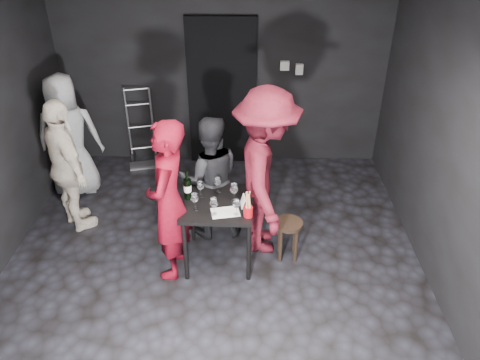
{
  "coord_description": "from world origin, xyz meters",
  "views": [
    {
      "loc": [
        0.36,
        -3.72,
        3.45
      ],
      "look_at": [
        0.29,
        0.25,
        0.99
      ],
      "focal_mm": 35.0,
      "sensor_mm": 36.0,
      "label": 1
    }
  ],
  "objects_px": {
    "server_red": "(167,191)",
    "man_maroon": "(266,154)",
    "bystander_grey": "(68,132)",
    "tasting_table": "(218,210)",
    "woman_black": "(210,180)",
    "bystander_cream": "(66,163)",
    "wine_bottle": "(188,188)",
    "breadstick_cup": "(248,205)",
    "stool": "(288,230)",
    "hand_truck": "(143,151)"
  },
  "relations": [
    {
      "from": "server_red",
      "to": "bystander_cream",
      "type": "xyz_separation_m",
      "value": [
        -1.26,
        0.75,
        -0.13
      ]
    },
    {
      "from": "server_red",
      "to": "breadstick_cup",
      "type": "xyz_separation_m",
      "value": [
        0.78,
        -0.07,
        -0.11
      ]
    },
    {
      "from": "man_maroon",
      "to": "wine_bottle",
      "type": "relative_size",
      "value": 7.31
    },
    {
      "from": "breadstick_cup",
      "to": "stool",
      "type": "bearing_deg",
      "value": 32.65
    },
    {
      "from": "bystander_cream",
      "to": "woman_black",
      "type": "bearing_deg",
      "value": -133.67
    },
    {
      "from": "man_maroon",
      "to": "breadstick_cup",
      "type": "height_order",
      "value": "man_maroon"
    },
    {
      "from": "stool",
      "to": "hand_truck",
      "type": "bearing_deg",
      "value": 134.05
    },
    {
      "from": "stool",
      "to": "man_maroon",
      "type": "height_order",
      "value": "man_maroon"
    },
    {
      "from": "breadstick_cup",
      "to": "server_red",
      "type": "bearing_deg",
      "value": 175.07
    },
    {
      "from": "hand_truck",
      "to": "bystander_grey",
      "type": "relative_size",
      "value": 0.67
    },
    {
      "from": "stool",
      "to": "bystander_cream",
      "type": "bearing_deg",
      "value": 167.82
    },
    {
      "from": "hand_truck",
      "to": "stool",
      "type": "bearing_deg",
      "value": -60.26
    },
    {
      "from": "tasting_table",
      "to": "bystander_cream",
      "type": "height_order",
      "value": "bystander_cream"
    },
    {
      "from": "wine_bottle",
      "to": "breadstick_cup",
      "type": "distance_m",
      "value": 0.69
    },
    {
      "from": "tasting_table",
      "to": "bystander_cream",
      "type": "bearing_deg",
      "value": 161.54
    },
    {
      "from": "server_red",
      "to": "man_maroon",
      "type": "relative_size",
      "value": 0.85
    },
    {
      "from": "stool",
      "to": "man_maroon",
      "type": "bearing_deg",
      "value": 139.36
    },
    {
      "from": "man_maroon",
      "to": "wine_bottle",
      "type": "bearing_deg",
      "value": 100.55
    },
    {
      "from": "woman_black",
      "to": "man_maroon",
      "type": "height_order",
      "value": "man_maroon"
    },
    {
      "from": "man_maroon",
      "to": "wine_bottle",
      "type": "distance_m",
      "value": 0.88
    },
    {
      "from": "bystander_grey",
      "to": "tasting_table",
      "type": "bearing_deg",
      "value": 133.1
    },
    {
      "from": "bystander_cream",
      "to": "wine_bottle",
      "type": "bearing_deg",
      "value": -150.12
    },
    {
      "from": "tasting_table",
      "to": "woman_black",
      "type": "height_order",
      "value": "woman_black"
    },
    {
      "from": "woman_black",
      "to": "breadstick_cup",
      "type": "distance_m",
      "value": 0.85
    },
    {
      "from": "stool",
      "to": "woman_black",
      "type": "relative_size",
      "value": 0.33
    },
    {
      "from": "tasting_table",
      "to": "bystander_grey",
      "type": "height_order",
      "value": "bystander_grey"
    },
    {
      "from": "woman_black",
      "to": "wine_bottle",
      "type": "height_order",
      "value": "woman_black"
    },
    {
      "from": "tasting_table",
      "to": "server_red",
      "type": "distance_m",
      "value": 0.61
    },
    {
      "from": "hand_truck",
      "to": "server_red",
      "type": "xyz_separation_m",
      "value": [
        0.76,
        -2.26,
        0.78
      ]
    },
    {
      "from": "tasting_table",
      "to": "breadstick_cup",
      "type": "xyz_separation_m",
      "value": [
        0.31,
        -0.23,
        0.23
      ]
    },
    {
      "from": "man_maroon",
      "to": "breadstick_cup",
      "type": "bearing_deg",
      "value": 156.6
    },
    {
      "from": "bystander_cream",
      "to": "bystander_grey",
      "type": "distance_m",
      "value": 0.79
    },
    {
      "from": "bystander_cream",
      "to": "wine_bottle",
      "type": "relative_size",
      "value": 5.39
    },
    {
      "from": "tasting_table",
      "to": "woman_black",
      "type": "distance_m",
      "value": 0.5
    },
    {
      "from": "wine_bottle",
      "to": "breadstick_cup",
      "type": "bearing_deg",
      "value": -25.64
    },
    {
      "from": "stool",
      "to": "woman_black",
      "type": "xyz_separation_m",
      "value": [
        -0.86,
        0.44,
        0.36
      ]
    },
    {
      "from": "man_maroon",
      "to": "bystander_grey",
      "type": "bearing_deg",
      "value": 62.98
    },
    {
      "from": "bystander_cream",
      "to": "wine_bottle",
      "type": "xyz_separation_m",
      "value": [
        1.42,
        -0.52,
        0.01
      ]
    },
    {
      "from": "bystander_cream",
      "to": "wine_bottle",
      "type": "distance_m",
      "value": 1.51
    },
    {
      "from": "woman_black",
      "to": "stool",
      "type": "bearing_deg",
      "value": 144.49
    },
    {
      "from": "woman_black",
      "to": "wine_bottle",
      "type": "xyz_separation_m",
      "value": [
        -0.19,
        -0.42,
        0.15
      ]
    },
    {
      "from": "stool",
      "to": "man_maroon",
      "type": "distance_m",
      "value": 0.88
    },
    {
      "from": "tasting_table",
      "to": "wine_bottle",
      "type": "bearing_deg",
      "value": 168.53
    },
    {
      "from": "wine_bottle",
      "to": "server_red",
      "type": "bearing_deg",
      "value": -125.14
    },
    {
      "from": "woman_black",
      "to": "breadstick_cup",
      "type": "xyz_separation_m",
      "value": [
        0.43,
        -0.72,
        0.16
      ]
    },
    {
      "from": "stool",
      "to": "wine_bottle",
      "type": "distance_m",
      "value": 1.17
    },
    {
      "from": "bystander_grey",
      "to": "wine_bottle",
      "type": "bearing_deg",
      "value": 129.74
    },
    {
      "from": "tasting_table",
      "to": "hand_truck",
      "type": "bearing_deg",
      "value": 120.57
    },
    {
      "from": "server_red",
      "to": "breadstick_cup",
      "type": "distance_m",
      "value": 0.79
    },
    {
      "from": "bystander_grey",
      "to": "bystander_cream",
      "type": "bearing_deg",
      "value": 94.21
    }
  ]
}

